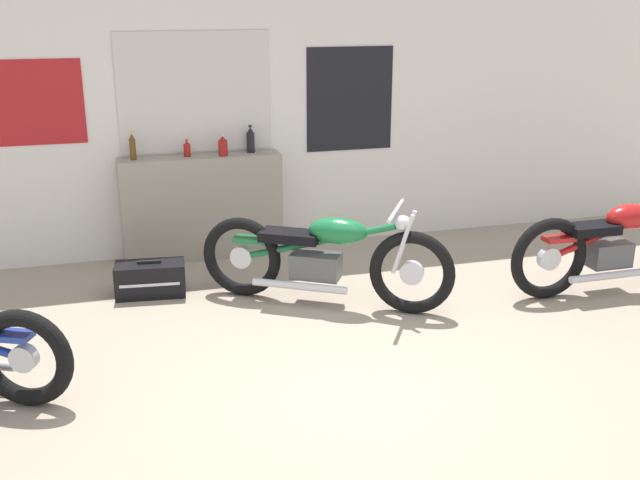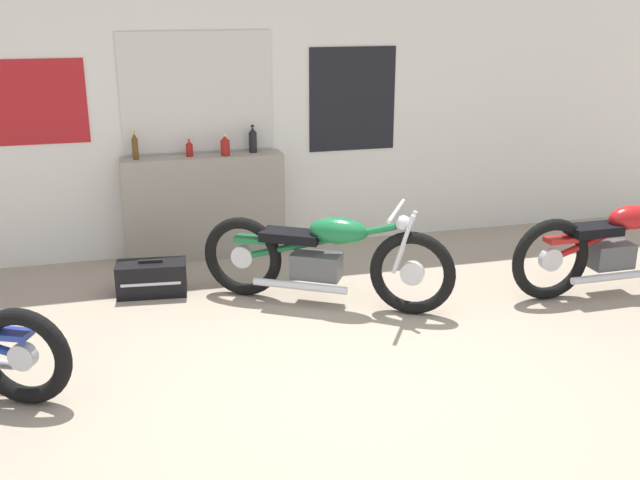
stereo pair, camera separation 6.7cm
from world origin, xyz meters
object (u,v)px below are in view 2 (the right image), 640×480
(motorcycle_red, at_px, (618,246))
(hard_case_black, at_px, (152,278))
(bottle_right_center, at_px, (253,140))
(bottle_center, at_px, (225,146))
(motorcycle_green, at_px, (325,257))
(bottle_leftmost, at_px, (135,147))
(bottle_left_center, at_px, (189,149))

(motorcycle_red, distance_m, hard_case_black, 4.07)
(bottle_right_center, distance_m, motorcycle_red, 3.52)
(bottle_center, distance_m, motorcycle_green, 1.72)
(bottle_leftmost, bearing_deg, hard_case_black, -87.68)
(bottle_right_center, relative_size, motorcycle_green, 0.14)
(motorcycle_red, bearing_deg, bottle_left_center, 151.35)
(bottle_right_center, height_order, hard_case_black, bottle_right_center)
(bottle_leftmost, relative_size, bottle_right_center, 1.01)
(bottle_center, distance_m, motorcycle_red, 3.70)
(bottle_left_center, height_order, bottle_right_center, bottle_right_center)
(motorcycle_green, xyz_separation_m, motorcycle_red, (2.54, -0.39, 0.00))
(bottle_left_center, distance_m, bottle_right_center, 0.63)
(bottle_leftmost, distance_m, bottle_left_center, 0.51)
(hard_case_black, bearing_deg, bottle_leftmost, 92.32)
(bottle_right_center, height_order, motorcycle_green, bottle_right_center)
(bottle_right_center, xyz_separation_m, motorcycle_green, (0.30, -1.54, -0.72))
(bottle_right_center, height_order, motorcycle_red, bottle_right_center)
(bottle_left_center, bearing_deg, motorcycle_green, -58.29)
(bottle_leftmost, relative_size, bottle_center, 1.31)
(bottle_left_center, bearing_deg, hard_case_black, -117.45)
(motorcycle_green, height_order, hard_case_black, motorcycle_green)
(bottle_center, relative_size, bottle_right_center, 0.77)
(bottle_leftmost, height_order, bottle_center, bottle_leftmost)
(bottle_center, bearing_deg, hard_case_black, -133.24)
(bottle_right_center, distance_m, motorcycle_green, 1.73)
(motorcycle_red, relative_size, hard_case_black, 3.28)
(bottle_leftmost, bearing_deg, bottle_left_center, 0.20)
(motorcycle_green, bearing_deg, hard_case_black, 156.64)
(bottle_leftmost, bearing_deg, bottle_center, -2.86)
(bottle_left_center, distance_m, hard_case_black, 1.39)
(hard_case_black, bearing_deg, bottle_left_center, 62.55)
(bottle_center, height_order, bottle_right_center, bottle_right_center)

